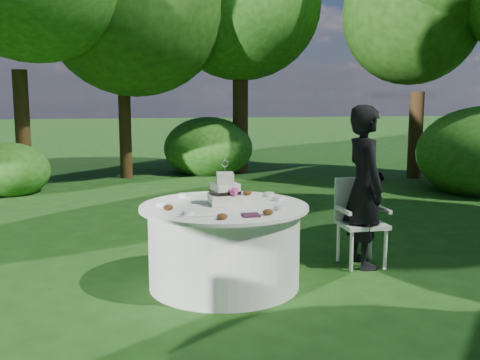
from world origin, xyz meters
name	(u,v)px	position (x,y,z in m)	size (l,w,h in m)	color
ground	(224,285)	(0.00, 0.00, 0.00)	(80.00, 80.00, 0.00)	#18370F
napkins	(251,215)	(0.14, -0.52, 0.78)	(0.14, 0.14, 0.02)	#441D35
feather_plume	(203,215)	(-0.25, -0.43, 0.78)	(0.48, 0.07, 0.01)	white
guest	(365,187)	(1.53, 0.34, 0.84)	(0.61, 0.40, 1.68)	black
table	(224,245)	(0.00, 0.00, 0.39)	(1.56, 1.56, 0.77)	white
cake	(225,192)	(0.02, 0.04, 0.88)	(0.29, 0.30, 0.42)	white
chair	(359,215)	(1.52, 0.43, 0.52)	(0.47, 0.46, 0.91)	silver
votives	(227,202)	(0.04, 0.05, 0.79)	(1.22, 0.93, 0.04)	white
petal_cups	(227,206)	(-0.01, -0.19, 0.79)	(0.93, 1.14, 0.05)	#562D16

